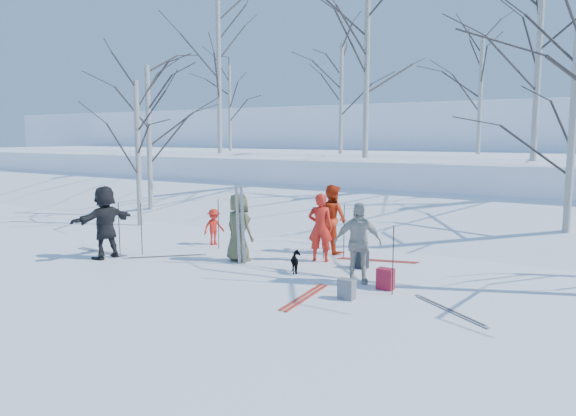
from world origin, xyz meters
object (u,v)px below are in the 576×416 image
Objects in this scene: skier_olive_center at (239,227)px; backpack_grey at (347,289)px; skier_redor_behind at (332,219)px; skier_red_seated at (214,227)px; dog at (297,262)px; backpack_red at (385,279)px; skier_grey_west at (105,222)px; skier_red_north at (320,227)px; skier_cream_east at (358,243)px; backpack_dark at (360,260)px.

backpack_grey is (3.65, -1.43, -0.63)m from skier_olive_center.
skier_redor_behind reaches higher than skier_red_seated.
dog is 1.48× the size of backpack_grey.
skier_redor_behind reaches higher than backpack_red.
skier_grey_west is at bearing 62.96° from skier_redor_behind.
backpack_grey is (-0.34, -1.01, -0.02)m from backpack_red.
skier_red_north reaches higher than skier_red_seated.
skier_red_seated is at bearing 154.12° from backpack_grey.
skier_redor_behind is 4.66× the size of backpack_grey.
backpack_dark is (-0.51, 1.20, -0.64)m from skier_cream_east.
backpack_red is at bearing 133.81° from dog.
skier_cream_east is at bearing 121.82° from skier_red_north.
backpack_red is (2.20, -0.20, -0.03)m from dog.
skier_red_north is 4.35× the size of backpack_grey.
skier_redor_behind is at bearing 93.93° from skier_cream_east.
backpack_dark is at bearing 110.10° from backpack_grey.
skier_olive_center is 0.93× the size of skier_redor_behind.
backpack_red is (6.94, 1.12, -0.69)m from skier_grey_west.
skier_red_seated is at bearing -21.55° from skier_red_north.
backpack_grey is 0.95× the size of backpack_dark.
backpack_grey is at bearing 105.87° from dog.
skier_red_north is at bearing 106.30° from skier_cream_east.
skier_redor_behind reaches higher than skier_cream_east.
skier_redor_behind is at bearing -57.82° from skier_red_seated.
skier_red_north is 2.85m from backpack_red.
skier_olive_center is 4.34× the size of backpack_grey.
skier_grey_west reaches higher than skier_red_seated.
skier_cream_east is 2.97× the size of dog.
skier_grey_west is at bearing 10.60° from skier_red_north.
skier_redor_behind is 3.38m from skier_red_seated.
backpack_red is 1.05× the size of backpack_dark.
skier_red_seated reaches higher than dog.
dog is at bearing 146.95° from backpack_grey.
skier_cream_east reaches higher than skier_red_seated.
skier_red_north is 3.50m from skier_red_seated.
skier_red_seated is at bearing 38.29° from skier_redor_behind.
skier_redor_behind reaches higher than dog.
backpack_red is at bearing 158.45° from skier_redor_behind.
skier_redor_behind is 4.43× the size of backpack_dark.
skier_red_north is 2.13m from skier_cream_east.
dog is at bearing 174.89° from backpack_red.
skier_redor_behind is at bearing 139.42° from backpack_dark.
skier_olive_center is 0.91× the size of skier_grey_west.
skier_cream_east is (5.13, -1.50, 0.34)m from skier_red_seated.
skier_olive_center is 1.97m from skier_red_north.
dog is at bearing -175.02° from skier_olive_center.
backpack_red is 1.81m from backpack_dark.
skier_cream_east reaches higher than backpack_red.
skier_grey_west is (-4.60, -2.62, 0.08)m from skier_red_north.
skier_grey_west reaches higher than dog.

